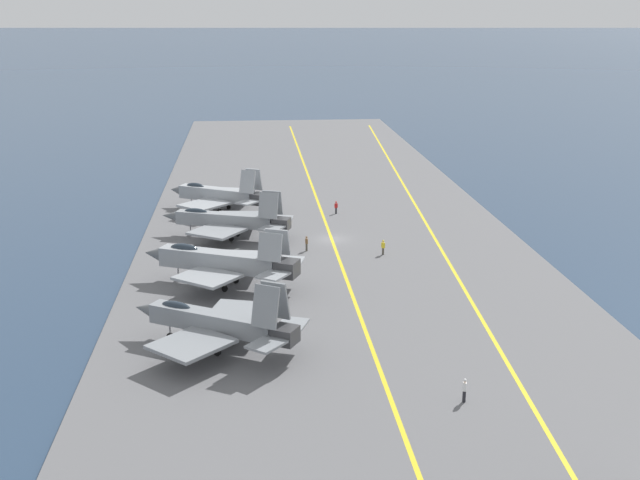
{
  "coord_description": "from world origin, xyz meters",
  "views": [
    {
      "loc": [
        -92.39,
        9.71,
        27.6
      ],
      "look_at": [
        -8.71,
        2.19,
        2.9
      ],
      "focal_mm": 45.0,
      "sensor_mm": 36.0,
      "label": 1
    }
  ],
  "objects_px": {
    "parked_jet_fourth": "(219,195)",
    "crew_white_vest": "(464,389)",
    "crew_brown_vest": "(307,243)",
    "parked_jet_nearest": "(216,322)",
    "parked_jet_second": "(221,261)",
    "crew_yellow_vest": "(383,247)",
    "crew_red_vest": "(336,207)",
    "parked_jet_third": "(228,220)"
  },
  "relations": [
    {
      "from": "parked_jet_fourth",
      "to": "crew_red_vest",
      "type": "xyz_separation_m",
      "value": [
        -3.01,
        -15.83,
        -1.33
      ]
    },
    {
      "from": "crew_brown_vest",
      "to": "parked_jet_nearest",
      "type": "bearing_deg",
      "value": 160.73
    },
    {
      "from": "crew_white_vest",
      "to": "crew_red_vest",
      "type": "bearing_deg",
      "value": 3.44
    },
    {
      "from": "crew_brown_vest",
      "to": "parked_jet_third",
      "type": "bearing_deg",
      "value": 56.39
    },
    {
      "from": "crew_white_vest",
      "to": "crew_yellow_vest",
      "type": "bearing_deg",
      "value": -0.04
    },
    {
      "from": "parked_jet_nearest",
      "to": "crew_brown_vest",
      "type": "height_order",
      "value": "parked_jet_nearest"
    },
    {
      "from": "parked_jet_fourth",
      "to": "crew_red_vest",
      "type": "height_order",
      "value": "parked_jet_fourth"
    },
    {
      "from": "crew_yellow_vest",
      "to": "crew_red_vest",
      "type": "bearing_deg",
      "value": 9.8
    },
    {
      "from": "parked_jet_third",
      "to": "parked_jet_fourth",
      "type": "height_order",
      "value": "parked_jet_fourth"
    },
    {
      "from": "crew_red_vest",
      "to": "crew_yellow_vest",
      "type": "distance_m",
      "value": 19.27
    },
    {
      "from": "parked_jet_fourth",
      "to": "crew_yellow_vest",
      "type": "bearing_deg",
      "value": -139.03
    },
    {
      "from": "parked_jet_nearest",
      "to": "crew_white_vest",
      "type": "xyz_separation_m",
      "value": [
        -10.78,
        -17.81,
        -1.38
      ]
    },
    {
      "from": "parked_jet_third",
      "to": "crew_white_vest",
      "type": "distance_m",
      "value": 46.85
    },
    {
      "from": "parked_jet_third",
      "to": "parked_jet_nearest",
      "type": "bearing_deg",
      "value": 179.51
    },
    {
      "from": "parked_jet_third",
      "to": "parked_jet_fourth",
      "type": "relative_size",
      "value": 1.1
    },
    {
      "from": "crew_yellow_vest",
      "to": "crew_white_vest",
      "type": "distance_m",
      "value": 35.22
    },
    {
      "from": "crew_red_vest",
      "to": "parked_jet_third",
      "type": "bearing_deg",
      "value": 127.05
    },
    {
      "from": "crew_brown_vest",
      "to": "crew_white_vest",
      "type": "bearing_deg",
      "value": -167.21
    },
    {
      "from": "parked_jet_nearest",
      "to": "crew_white_vest",
      "type": "relative_size",
      "value": 8.26
    },
    {
      "from": "crew_white_vest",
      "to": "parked_jet_nearest",
      "type": "bearing_deg",
      "value": 58.81
    },
    {
      "from": "parked_jet_nearest",
      "to": "parked_jet_second",
      "type": "distance_m",
      "value": 15.39
    },
    {
      "from": "crew_red_vest",
      "to": "crew_white_vest",
      "type": "xyz_separation_m",
      "value": [
        -54.21,
        -3.25,
        0.06
      ]
    },
    {
      "from": "parked_jet_third",
      "to": "crew_yellow_vest",
      "type": "xyz_separation_m",
      "value": [
        -8.21,
        -17.56,
        -1.36
      ]
    },
    {
      "from": "parked_jet_nearest",
      "to": "parked_jet_fourth",
      "type": "distance_m",
      "value": 46.46
    },
    {
      "from": "parked_jet_second",
      "to": "crew_red_vest",
      "type": "bearing_deg",
      "value": -27.54
    },
    {
      "from": "parked_jet_second",
      "to": "crew_white_vest",
      "type": "height_order",
      "value": "parked_jet_second"
    },
    {
      "from": "parked_jet_fourth",
      "to": "crew_white_vest",
      "type": "relative_size",
      "value": 8.19
    },
    {
      "from": "parked_jet_fourth",
      "to": "crew_yellow_vest",
      "type": "relative_size",
      "value": 8.58
    },
    {
      "from": "parked_jet_fourth",
      "to": "crew_yellow_vest",
      "type": "distance_m",
      "value": 29.17
    },
    {
      "from": "parked_jet_fourth",
      "to": "crew_brown_vest",
      "type": "relative_size",
      "value": 8.44
    },
    {
      "from": "crew_white_vest",
      "to": "parked_jet_third",
      "type": "bearing_deg",
      "value": 21.98
    },
    {
      "from": "parked_jet_nearest",
      "to": "parked_jet_second",
      "type": "height_order",
      "value": "parked_jet_nearest"
    },
    {
      "from": "crew_brown_vest",
      "to": "parked_jet_second",
      "type": "bearing_deg",
      "value": 140.2
    },
    {
      "from": "parked_jet_nearest",
      "to": "crew_yellow_vest",
      "type": "height_order",
      "value": "parked_jet_nearest"
    },
    {
      "from": "parked_jet_fourth",
      "to": "parked_jet_second",
      "type": "bearing_deg",
      "value": -177.78
    },
    {
      "from": "parked_jet_third",
      "to": "crew_yellow_vest",
      "type": "distance_m",
      "value": 19.43
    },
    {
      "from": "parked_jet_second",
      "to": "parked_jet_third",
      "type": "height_order",
      "value": "parked_jet_second"
    },
    {
      "from": "crew_white_vest",
      "to": "parked_jet_second",
      "type": "bearing_deg",
      "value": 34.34
    },
    {
      "from": "crew_brown_vest",
      "to": "crew_yellow_vest",
      "type": "bearing_deg",
      "value": -104.49
    },
    {
      "from": "parked_jet_third",
      "to": "parked_jet_second",
      "type": "bearing_deg",
      "value": 178.85
    },
    {
      "from": "parked_jet_nearest",
      "to": "crew_white_vest",
      "type": "distance_m",
      "value": 20.87
    },
    {
      "from": "parked_jet_third",
      "to": "crew_brown_vest",
      "type": "height_order",
      "value": "parked_jet_third"
    }
  ]
}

